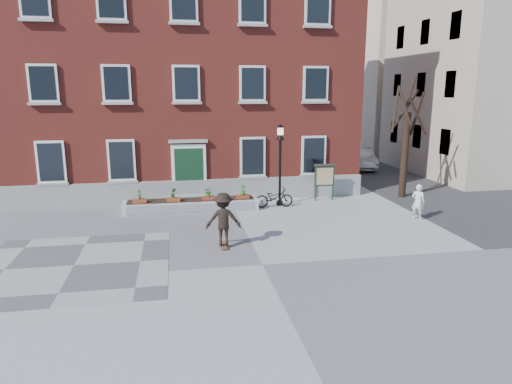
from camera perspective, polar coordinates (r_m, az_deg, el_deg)
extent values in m
plane|color=#99999B|center=(14.93, 0.82, -9.08)|extent=(100.00, 100.00, 0.00)
cube|color=#515254|center=(15.98, -21.81, -8.52)|extent=(6.00, 6.00, 0.01)
imported|color=black|center=(21.80, 2.27, -0.69)|extent=(1.82, 0.64, 0.96)
imported|color=#B6B8BB|center=(33.18, 13.03, 4.11)|extent=(2.42, 4.65, 1.46)
imported|color=silver|center=(20.89, 19.60, -1.18)|extent=(0.67, 0.67, 1.57)
cube|color=#993529|center=(27.61, -9.04, 13.57)|extent=(18.00, 10.00, 12.00)
cube|color=gray|center=(23.04, -8.28, 0.11)|extent=(18.00, 0.24, 1.10)
cube|color=#A0A19B|center=(23.02, -8.23, -1.06)|extent=(2.60, 0.80, 0.20)
cube|color=#A5A5A0|center=(23.11, -8.26, -0.49)|extent=(2.20, 0.50, 0.20)
cube|color=white|center=(22.86, -8.37, 2.82)|extent=(1.70, 0.12, 2.50)
cube|color=#13351E|center=(22.83, -8.36, 2.55)|extent=(1.40, 0.06, 2.30)
cube|color=#9A9B96|center=(22.63, -8.49, 6.30)|extent=(1.90, 0.25, 0.15)
cube|color=white|center=(23.46, -24.26, 3.44)|extent=(1.30, 0.10, 2.00)
cube|color=black|center=(23.42, -24.29, 3.42)|extent=(1.08, 0.04, 1.78)
cube|color=gray|center=(23.58, -24.06, 0.87)|extent=(1.44, 0.20, 0.12)
cube|color=silver|center=(23.22, -25.09, 12.22)|extent=(1.30, 0.10, 1.70)
cube|color=black|center=(23.17, -25.12, 12.22)|extent=(1.08, 0.04, 1.48)
cube|color=#9D9E98|center=(23.17, -24.91, 9.98)|extent=(1.44, 0.20, 0.12)
cube|color=#ACACA7|center=(23.35, -25.78, 18.81)|extent=(1.44, 0.20, 0.12)
cube|color=white|center=(22.89, -16.46, 3.84)|extent=(1.30, 0.10, 2.00)
cube|color=black|center=(22.84, -16.48, 3.82)|extent=(1.08, 0.04, 1.78)
cube|color=#A1A19C|center=(23.01, -16.31, 1.21)|extent=(1.44, 0.20, 0.12)
cube|color=silver|center=(22.64, -17.05, 12.87)|extent=(1.30, 0.10, 1.70)
cube|color=black|center=(22.59, -17.07, 12.87)|extent=(1.08, 0.04, 1.48)
cube|color=#A7A8A2|center=(22.59, -16.92, 10.56)|extent=(1.44, 0.20, 0.12)
cube|color=silver|center=(22.96, -17.68, 21.87)|extent=(1.30, 0.10, 1.70)
cube|color=black|center=(22.91, -17.70, 21.88)|extent=(1.08, 0.04, 1.48)
cube|color=#AAABA5|center=(22.77, -17.54, 19.64)|extent=(1.44, 0.20, 0.12)
cube|color=white|center=(22.51, -8.72, 13.27)|extent=(1.30, 0.10, 1.70)
cube|color=black|center=(22.46, -8.72, 13.27)|extent=(1.08, 0.04, 1.48)
cube|color=#9B9B96|center=(22.46, -8.64, 10.95)|extent=(1.44, 0.20, 0.12)
cube|color=silver|center=(22.83, -9.05, 22.34)|extent=(1.30, 0.10, 1.70)
cube|color=black|center=(22.78, -9.05, 22.36)|extent=(1.08, 0.04, 1.48)
cube|color=#9E9D99|center=(22.63, -8.96, 20.09)|extent=(1.44, 0.20, 0.12)
cube|color=silver|center=(23.07, -0.43, 4.43)|extent=(1.30, 0.10, 2.00)
cube|color=black|center=(23.02, -0.41, 4.41)|extent=(1.08, 0.04, 1.78)
cube|color=#989893|center=(23.19, -0.40, 1.82)|extent=(1.44, 0.20, 0.12)
cube|color=silver|center=(22.82, -0.44, 13.41)|extent=(1.30, 0.10, 1.70)
cube|color=black|center=(22.77, -0.42, 13.41)|extent=(1.08, 0.04, 1.48)
cube|color=#A1A09B|center=(22.77, -0.41, 11.12)|extent=(1.44, 0.20, 0.12)
cube|color=silver|center=(23.14, -0.46, 22.36)|extent=(1.30, 0.10, 1.70)
cube|color=black|center=(23.09, -0.44, 22.38)|extent=(1.08, 0.04, 1.48)
cube|color=#A3A39E|center=(22.95, -0.43, 20.14)|extent=(1.44, 0.20, 0.12)
cube|color=silver|center=(23.81, 7.21, 4.59)|extent=(1.30, 0.10, 2.00)
cube|color=black|center=(23.76, 7.24, 4.57)|extent=(1.08, 0.04, 1.78)
cube|color=gray|center=(23.93, 7.18, 2.06)|extent=(1.44, 0.20, 0.12)
cube|color=silver|center=(23.57, 7.46, 13.28)|extent=(1.30, 0.10, 1.70)
cube|color=black|center=(23.53, 7.50, 13.28)|extent=(1.08, 0.04, 1.48)
cube|color=#9B9B96|center=(23.52, 7.44, 11.07)|extent=(1.44, 0.20, 0.12)
cube|color=silver|center=(23.88, 7.73, 21.95)|extent=(1.30, 0.10, 1.70)
cube|color=black|center=(23.83, 7.77, 21.97)|extent=(1.08, 0.04, 1.48)
cube|color=#A8A8A3|center=(23.70, 7.70, 19.80)|extent=(1.44, 0.20, 0.12)
cube|color=silver|center=(21.48, -8.10, -1.65)|extent=(6.20, 1.10, 0.50)
cube|color=silver|center=(20.93, -8.04, -2.02)|extent=(5.80, 0.02, 0.40)
cube|color=black|center=(21.42, -8.12, -1.00)|extent=(5.80, 0.90, 0.06)
cube|color=brown|center=(21.20, -14.32, -1.13)|extent=(0.60, 0.25, 0.20)
imported|color=#2F5C1B|center=(21.13, -14.37, -0.28)|extent=(0.24, 0.24, 0.45)
cube|color=brown|center=(21.14, -10.27, -0.98)|extent=(0.60, 0.25, 0.20)
imported|color=#26631D|center=(21.07, -10.30, -0.12)|extent=(0.25, 0.25, 0.45)
cube|color=maroon|center=(21.19, -5.94, -0.81)|extent=(0.60, 0.25, 0.20)
imported|color=#2F6A1F|center=(21.11, -5.96, 0.05)|extent=(0.40, 0.40, 0.45)
cube|color=maroon|center=(21.36, -1.66, -0.63)|extent=(0.60, 0.25, 0.20)
imported|color=#2D6A1F|center=(21.28, -1.66, 0.22)|extent=(0.25, 0.25, 0.45)
cylinder|color=black|center=(24.76, 18.08, 4.38)|extent=(0.36, 0.36, 4.40)
cylinder|color=black|center=(24.81, 19.47, 9.15)|extent=(0.12, 1.12, 2.23)
cylinder|color=black|center=(25.10, 18.24, 9.88)|extent=(1.18, 0.49, 1.97)
cylinder|color=#302015|center=(24.64, 17.04, 9.90)|extent=(0.88, 1.14, 2.35)
cylinder|color=black|center=(24.21, 18.11, 10.21)|extent=(0.60, 0.77, 1.90)
cylinder|color=black|center=(24.12, 19.56, 8.95)|extent=(1.39, 0.55, 1.95)
cylinder|color=black|center=(24.73, 18.79, 11.71)|extent=(0.43, 0.48, 1.58)
cube|color=#3D3D40|center=(35.27, 14.58, 3.34)|extent=(8.00, 36.00, 0.01)
cube|color=#BFB09A|center=(34.49, 27.51, 13.81)|extent=(10.00, 11.00, 14.00)
cube|color=beige|center=(44.66, 17.91, 13.43)|extent=(10.00, 11.00, 13.00)
cube|color=black|center=(29.16, 22.60, 5.81)|extent=(0.08, 1.00, 1.50)
cube|color=black|center=(31.89, 19.52, 6.58)|extent=(0.08, 1.00, 1.50)
cube|color=black|center=(34.69, 16.93, 7.21)|extent=(0.08, 1.00, 1.50)
cube|color=black|center=(29.00, 23.17, 12.28)|extent=(0.08, 1.00, 1.50)
cube|color=black|center=(31.74, 19.98, 12.50)|extent=(0.08, 1.00, 1.50)
cube|color=black|center=(34.56, 17.30, 12.65)|extent=(0.08, 1.00, 1.50)
cube|color=black|center=(29.20, 23.75, 18.55)|extent=(0.08, 1.00, 1.50)
cube|color=black|center=(31.92, 20.44, 18.23)|extent=(0.08, 1.00, 1.50)
cube|color=black|center=(34.73, 17.66, 17.93)|extent=(0.08, 1.00, 1.50)
cylinder|color=black|center=(22.30, 2.96, -1.39)|extent=(0.32, 0.32, 0.20)
cylinder|color=black|center=(21.98, 3.01, 2.40)|extent=(0.12, 0.12, 3.20)
cone|color=black|center=(21.73, 3.06, 6.95)|extent=(0.40, 0.40, 0.30)
cube|color=beige|center=(21.71, 3.07, 7.60)|extent=(0.24, 0.24, 0.34)
cone|color=black|center=(21.69, 3.08, 8.26)|extent=(0.40, 0.40, 0.16)
cylinder|color=#183020|center=(23.18, 7.48, 1.09)|extent=(0.08, 0.08, 1.80)
cylinder|color=#172F23|center=(23.46, 9.58, 1.17)|extent=(0.08, 0.08, 1.80)
cube|color=black|center=(23.25, 8.56, 1.98)|extent=(1.00, 0.10, 1.00)
cube|color=#D1C387|center=(23.19, 8.61, 1.95)|extent=(0.85, 0.02, 0.85)
cube|color=#34302D|center=(23.15, 8.61, 3.36)|extent=(1.10, 0.16, 0.10)
cube|color=brown|center=(16.53, -4.05, -6.68)|extent=(0.22, 0.78, 0.03)
cylinder|color=black|center=(16.27, -4.26, -7.14)|extent=(0.03, 0.05, 0.05)
cylinder|color=black|center=(16.28, -3.63, -7.11)|extent=(0.03, 0.05, 0.05)
cylinder|color=black|center=(16.79, -4.46, -6.50)|extent=(0.03, 0.05, 0.05)
cylinder|color=black|center=(16.81, -3.85, -6.47)|extent=(0.03, 0.05, 0.05)
imported|color=black|center=(16.23, -4.11, -3.43)|extent=(1.30, 0.82, 1.93)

